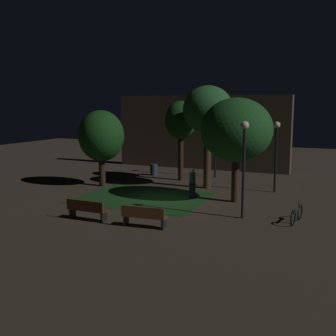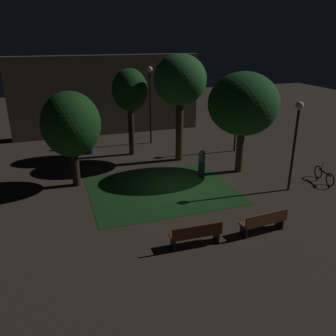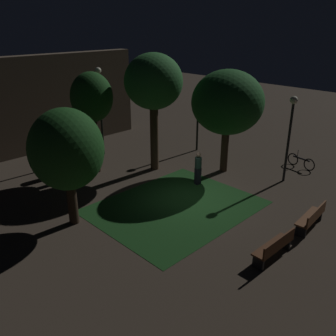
{
  "view_description": "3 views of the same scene",
  "coord_description": "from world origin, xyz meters",
  "px_view_note": "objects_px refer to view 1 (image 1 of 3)",
  "views": [
    {
      "loc": [
        8.46,
        -18.88,
        4.81
      ],
      "look_at": [
        -0.04,
        0.87,
        1.52
      ],
      "focal_mm": 44.09,
      "sensor_mm": 36.0,
      "label": 1
    },
    {
      "loc": [
        -5.52,
        -14.19,
        6.86
      ],
      "look_at": [
        -0.91,
        -0.49,
        1.28
      ],
      "focal_mm": 37.24,
      "sensor_mm": 36.0,
      "label": 2
    },
    {
      "loc": [
        -10.75,
        -9.33,
        7.29
      ],
      "look_at": [
        -0.75,
        0.78,
        1.45
      ],
      "focal_mm": 38.54,
      "sensor_mm": 36.0,
      "label": 3
    }
  ],
  "objects_px": {
    "tree_lawn_side": "(236,130)",
    "pedestrian": "(192,182)",
    "lamp_post_near_wall": "(216,128)",
    "bicycle": "(297,214)",
    "bench_back_row": "(87,209)",
    "lamp_post_plaza_east": "(244,152)",
    "bench_front_left": "(144,216)",
    "trash_bin": "(154,170)",
    "tree_left_canopy": "(101,136)",
    "tree_tall_center": "(208,111)",
    "tree_back_left": "(181,121)",
    "lamp_post_path_center": "(276,144)"
  },
  "relations": [
    {
      "from": "tree_lawn_side",
      "to": "pedestrian",
      "type": "height_order",
      "value": "tree_lawn_side"
    },
    {
      "from": "lamp_post_near_wall",
      "to": "pedestrian",
      "type": "relative_size",
      "value": 3.09
    },
    {
      "from": "bicycle",
      "to": "pedestrian",
      "type": "bearing_deg",
      "value": 155.6
    },
    {
      "from": "bench_back_row",
      "to": "lamp_post_plaza_east",
      "type": "xyz_separation_m",
      "value": [
        5.94,
        2.91,
        2.38
      ]
    },
    {
      "from": "bench_front_left",
      "to": "trash_bin",
      "type": "height_order",
      "value": "bench_front_left"
    },
    {
      "from": "tree_left_canopy",
      "to": "lamp_post_near_wall",
      "type": "bearing_deg",
      "value": 46.27
    },
    {
      "from": "tree_left_canopy",
      "to": "tree_lawn_side",
      "type": "height_order",
      "value": "tree_lawn_side"
    },
    {
      "from": "bench_front_left",
      "to": "trash_bin",
      "type": "bearing_deg",
      "value": 113.4
    },
    {
      "from": "tree_lawn_side",
      "to": "pedestrian",
      "type": "distance_m",
      "value": 3.52
    },
    {
      "from": "bench_front_left",
      "to": "lamp_post_plaza_east",
      "type": "bearing_deg",
      "value": 41.78
    },
    {
      "from": "bench_front_left",
      "to": "tree_tall_center",
      "type": "distance_m",
      "value": 9.4
    },
    {
      "from": "tree_lawn_side",
      "to": "bicycle",
      "type": "xyz_separation_m",
      "value": [
        3.26,
        -2.63,
        -3.24
      ]
    },
    {
      "from": "tree_tall_center",
      "to": "bicycle",
      "type": "distance_m",
      "value": 8.8
    },
    {
      "from": "tree_tall_center",
      "to": "lamp_post_plaza_east",
      "type": "distance_m",
      "value": 6.75
    },
    {
      "from": "bench_back_row",
      "to": "trash_bin",
      "type": "relative_size",
      "value": 2.33
    },
    {
      "from": "bench_back_row",
      "to": "tree_back_left",
      "type": "height_order",
      "value": "tree_back_left"
    },
    {
      "from": "lamp_post_path_center",
      "to": "tree_tall_center",
      "type": "bearing_deg",
      "value": -174.28
    },
    {
      "from": "trash_bin",
      "to": "bicycle",
      "type": "height_order",
      "value": "bicycle"
    },
    {
      "from": "bench_back_row",
      "to": "pedestrian",
      "type": "height_order",
      "value": "pedestrian"
    },
    {
      "from": "lamp_post_near_wall",
      "to": "bicycle",
      "type": "bearing_deg",
      "value": -55.47
    },
    {
      "from": "bench_front_left",
      "to": "lamp_post_near_wall",
      "type": "bearing_deg",
      "value": 93.66
    },
    {
      "from": "lamp_post_path_center",
      "to": "bicycle",
      "type": "distance_m",
      "value": 6.48
    },
    {
      "from": "tree_left_canopy",
      "to": "bench_back_row",
      "type": "bearing_deg",
      "value": -62.72
    },
    {
      "from": "tree_lawn_side",
      "to": "lamp_post_path_center",
      "type": "bearing_deg",
      "value": 64.9
    },
    {
      "from": "tree_left_canopy",
      "to": "tree_tall_center",
      "type": "relative_size",
      "value": 0.76
    },
    {
      "from": "lamp_post_near_wall",
      "to": "bicycle",
      "type": "xyz_separation_m",
      "value": [
        6.25,
        -9.09,
        -2.99
      ]
    },
    {
      "from": "pedestrian",
      "to": "bicycle",
      "type": "bearing_deg",
      "value": -24.4
    },
    {
      "from": "bench_back_row",
      "to": "lamp_post_near_wall",
      "type": "xyz_separation_m",
      "value": [
        1.9,
        12.23,
        2.85
      ]
    },
    {
      "from": "bench_front_left",
      "to": "tree_lawn_side",
      "type": "xyz_separation_m",
      "value": [
        2.21,
        5.77,
        3.1
      ]
    },
    {
      "from": "bench_back_row",
      "to": "pedestrian",
      "type": "bearing_deg",
      "value": 64.61
    },
    {
      "from": "bench_front_left",
      "to": "tree_tall_center",
      "type": "xyz_separation_m",
      "value": [
        -0.15,
        8.51,
        3.99
      ]
    },
    {
      "from": "lamp_post_plaza_east",
      "to": "bicycle",
      "type": "bearing_deg",
      "value": 5.95
    },
    {
      "from": "tree_left_canopy",
      "to": "pedestrian",
      "type": "xyz_separation_m",
      "value": [
        6.11,
        -1.03,
        -2.13
      ]
    },
    {
      "from": "lamp_post_path_center",
      "to": "pedestrian",
      "type": "distance_m",
      "value": 5.26
    },
    {
      "from": "lamp_post_path_center",
      "to": "trash_bin",
      "type": "relative_size",
      "value": 5.04
    },
    {
      "from": "bench_front_left",
      "to": "tree_left_canopy",
      "type": "height_order",
      "value": "tree_left_canopy"
    },
    {
      "from": "lamp_post_path_center",
      "to": "lamp_post_near_wall",
      "type": "height_order",
      "value": "lamp_post_near_wall"
    },
    {
      "from": "tree_tall_center",
      "to": "lamp_post_near_wall",
      "type": "relative_size",
      "value": 1.19
    },
    {
      "from": "lamp_post_path_center",
      "to": "lamp_post_plaza_east",
      "type": "height_order",
      "value": "lamp_post_plaza_east"
    },
    {
      "from": "bench_front_left",
      "to": "trash_bin",
      "type": "xyz_separation_m",
      "value": [
        -4.91,
        11.35,
        -0.09
      ]
    },
    {
      "from": "bench_back_row",
      "to": "tree_tall_center",
      "type": "bearing_deg",
      "value": 73.42
    },
    {
      "from": "lamp_post_path_center",
      "to": "pedestrian",
      "type": "bearing_deg",
      "value": -138.4
    },
    {
      "from": "bench_front_left",
      "to": "bicycle",
      "type": "bearing_deg",
      "value": 29.89
    },
    {
      "from": "tree_left_canopy",
      "to": "lamp_post_near_wall",
      "type": "relative_size",
      "value": 0.91
    },
    {
      "from": "tree_tall_center",
      "to": "lamp_post_plaza_east",
      "type": "xyz_separation_m",
      "value": [
        3.41,
        -5.6,
        -1.62
      ]
    },
    {
      "from": "bicycle",
      "to": "tree_tall_center",
      "type": "bearing_deg",
      "value": 136.3
    },
    {
      "from": "tree_lawn_side",
      "to": "pedestrian",
      "type": "bearing_deg",
      "value": -176.25
    },
    {
      "from": "tree_left_canopy",
      "to": "tree_lawn_side",
      "type": "xyz_separation_m",
      "value": [
        8.32,
        -0.88,
        0.6
      ]
    },
    {
      "from": "bench_front_left",
      "to": "tree_tall_center",
      "type": "height_order",
      "value": "tree_tall_center"
    },
    {
      "from": "tree_back_left",
      "to": "tree_lawn_side",
      "type": "bearing_deg",
      "value": -44.03
    }
  ]
}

